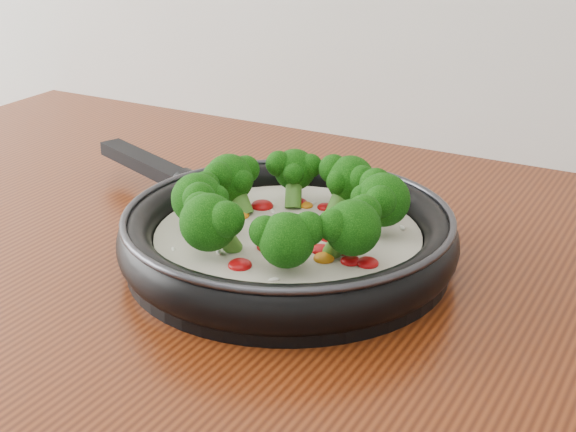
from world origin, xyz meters
The scene contains 1 object.
skillet centered at (-0.13, 1.09, 0.93)m, with size 0.52×0.41×0.09m.
Camera 1 is at (0.22, 0.46, 1.25)m, focal length 52.68 mm.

